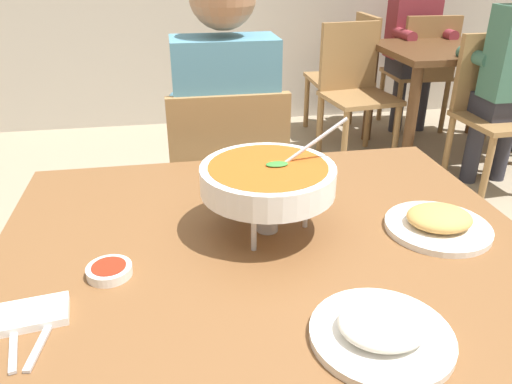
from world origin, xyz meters
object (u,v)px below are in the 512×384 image
object	(u,v)px
curry_bowl	(268,179)
chair_bg_left	(422,67)
dining_table_main	(267,280)
sauce_dish	(109,270)
chair_diner_main	(228,188)
chair_bg_window	(354,84)
dining_table_far	(454,67)
chair_bg_middle	(494,104)
diner_main	(225,126)
chair_bg_corner	(351,69)
rice_plate	(382,330)
patron_bg_left	(414,34)
appetizer_plate	(438,223)

from	to	relation	value
curry_bowl	chair_bg_left	xyz separation A→B (m)	(1.74, 2.63, -0.37)
dining_table_main	sauce_dish	size ratio (longest dim) A/B	13.27
chair_diner_main	chair_bg_window	size ratio (longest dim) A/B	1.00
dining_table_far	chair_bg_middle	size ratio (longest dim) A/B	1.11
chair_diner_main	dining_table_far	bearing A→B (deg)	39.21
diner_main	chair_bg_corner	xyz separation A→B (m)	(1.19, 1.90, -0.24)
curry_bowl	chair_bg_middle	xyz separation A→B (m)	(1.69, 1.61, -0.37)
curry_bowl	rice_plate	size ratio (longest dim) A/B	1.39
sauce_dish	curry_bowl	bearing A→B (deg)	19.27
dining_table_main	chair_bg_window	world-z (taller)	chair_bg_window
rice_plate	chair_bg_left	xyz separation A→B (m)	(1.62, 3.02, -0.26)
curry_bowl	chair_bg_corner	size ratio (longest dim) A/B	0.37
dining_table_main	chair_bg_corner	size ratio (longest dim) A/B	1.33
chair_bg_corner	dining_table_main	bearing A→B (deg)	-113.59
dining_table_far	patron_bg_left	world-z (taller)	patron_bg_left
chair_diner_main	dining_table_far	size ratio (longest dim) A/B	0.90
appetizer_plate	chair_bg_middle	world-z (taller)	chair_bg_middle
dining_table_main	chair_bg_window	xyz separation A→B (m)	(1.05, 2.26, -0.13)
diner_main	chair_bg_middle	bearing A→B (deg)	26.35
chair_bg_corner	patron_bg_left	world-z (taller)	patron_bg_left
patron_bg_left	rice_plate	bearing A→B (deg)	-116.79
appetizer_plate	chair_bg_window	world-z (taller)	chair_bg_window
sauce_dish	chair_bg_left	xyz separation A→B (m)	(2.09, 2.75, -0.25)
sauce_dish	patron_bg_left	bearing A→B (deg)	54.41
chair_diner_main	rice_plate	world-z (taller)	chair_diner_main
sauce_dish	chair_bg_left	bearing A→B (deg)	52.83
patron_bg_left	chair_bg_left	bearing A→B (deg)	-51.57
dining_table_far	diner_main	bearing A→B (deg)	-141.45
patron_bg_left	chair_diner_main	bearing A→B (deg)	-130.53
diner_main	chair_bg_window	size ratio (longest dim) A/B	1.46
diner_main	dining_table_main	bearing A→B (deg)	-90.00
diner_main	curry_bowl	size ratio (longest dim) A/B	3.94
diner_main	chair_bg_left	size ratio (longest dim) A/B	1.46
dining_table_far	chair_bg_corner	xyz separation A→B (m)	(-0.54, 0.53, -0.10)
chair_bg_window	curry_bowl	bearing A→B (deg)	-115.16
appetizer_plate	patron_bg_left	bearing A→B (deg)	65.06
chair_bg_left	dining_table_far	bearing A→B (deg)	-92.95
appetizer_plate	rice_plate	bearing A→B (deg)	-130.52
dining_table_far	chair_bg_window	bearing A→B (deg)	174.01
dining_table_main	sauce_dish	xyz separation A→B (m)	(-0.34, -0.07, 0.12)
dining_table_main	appetizer_plate	xyz separation A→B (m)	(0.40, -0.02, 0.12)
chair_diner_main	curry_bowl	bearing A→B (deg)	-89.29
diner_main	chair_bg_middle	xyz separation A→B (m)	(1.70, 0.84, -0.24)
curry_bowl	sauce_dish	world-z (taller)	curry_bowl
appetizer_plate	chair_bg_corner	bearing A→B (deg)	73.92
chair_bg_left	chair_bg_corner	world-z (taller)	same
chair_bg_middle	chair_bg_corner	world-z (taller)	same
curry_bowl	chair_bg_middle	world-z (taller)	curry_bowl
sauce_dish	chair_bg_window	xyz separation A→B (m)	(1.38, 2.33, -0.25)
chair_bg_window	dining_table_main	bearing A→B (deg)	-114.87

